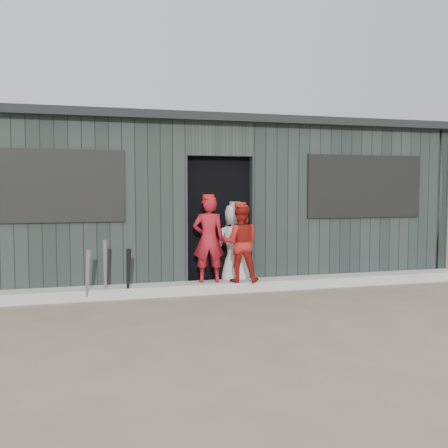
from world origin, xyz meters
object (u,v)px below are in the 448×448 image
object	(u,v)px
player_red_right	(240,243)
dugout	(199,202)
player_grey_back	(235,245)
bat_mid	(88,276)
player_red_left	(209,239)
bat_left	(105,270)
bat_right	(128,274)

from	to	relation	value
player_red_right	dugout	xyz separation A→B (m)	(-0.23, 1.75, 0.57)
player_red_right	player_grey_back	world-z (taller)	same
bat_mid	dugout	xyz separation A→B (m)	(1.93, 1.92, 0.93)
player_red_right	player_grey_back	size ratio (longest dim) A/B	0.88
bat_mid	player_red_left	size ratio (longest dim) A/B	0.58
bat_left	bat_right	xyz separation A→B (m)	(0.30, -0.06, -0.06)
player_red_right	dugout	bearing A→B (deg)	-66.81
bat_left	dugout	world-z (taller)	dugout
player_red_right	dugout	size ratio (longest dim) A/B	0.14
bat_left	player_grey_back	bearing A→B (deg)	12.22
dugout	player_red_right	bearing A→B (deg)	-82.40
bat_mid	player_red_right	distance (m)	2.20
dugout	bat_mid	bearing A→B (deg)	-135.10
bat_left	player_red_left	distance (m)	1.53
player_red_left	player_red_right	distance (m)	0.47
bat_mid	bat_right	xyz separation A→B (m)	(0.53, 0.03, -0.00)
player_red_left	player_grey_back	size ratio (longest dim) A/B	0.97
dugout	bat_left	bearing A→B (deg)	-132.86
bat_left	bat_mid	size ratio (longest dim) A/B	1.17
player_red_left	player_grey_back	xyz separation A→B (m)	(0.48, 0.26, -0.13)
player_red_left	player_red_right	bearing A→B (deg)	179.05
bat_mid	dugout	size ratio (longest dim) A/B	0.09
player_red_right	player_grey_back	bearing A→B (deg)	-77.42
bat_mid	bat_right	size ratio (longest dim) A/B	1.02
player_red_left	bat_left	bearing A→B (deg)	14.84
bat_mid	bat_left	bearing A→B (deg)	21.83
bat_right	player_grey_back	size ratio (longest dim) A/B	0.55
bat_left	player_red_left	world-z (taller)	player_red_left
bat_right	dugout	distance (m)	2.53
bat_right	player_red_left	xyz separation A→B (m)	(1.17, 0.22, 0.42)
bat_right	player_grey_back	xyz separation A→B (m)	(1.65, 0.48, 0.29)
player_red_left	dugout	bearing A→B (deg)	-88.89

